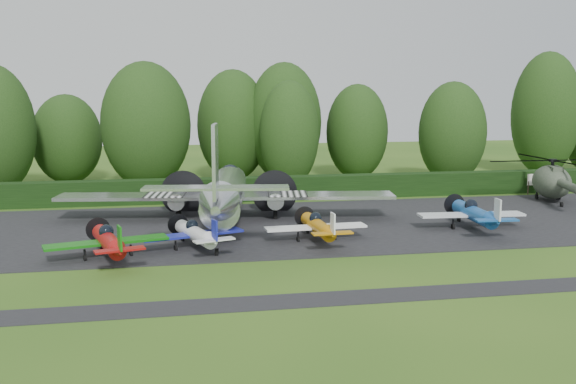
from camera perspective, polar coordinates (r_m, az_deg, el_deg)
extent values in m
plane|color=#2D5417|center=(35.44, 4.36, -6.28)|extent=(160.00, 160.00, 0.00)
cube|color=black|center=(44.91, 1.11, -2.98)|extent=(70.00, 18.00, 0.01)
cube|color=black|center=(29.92, 7.33, -9.21)|extent=(70.00, 2.00, 0.00)
cube|color=black|center=(55.54, -1.17, -0.67)|extent=(90.00, 1.60, 2.00)
cylinder|color=silver|center=(45.58, -5.56, -0.17)|extent=(2.54, 13.24, 2.54)
cone|color=silver|center=(52.89, -6.25, 1.09)|extent=(2.54, 1.66, 2.54)
cone|color=silver|center=(37.69, -4.52, -1.23)|extent=(2.54, 3.31, 2.54)
sphere|color=black|center=(51.77, -6.18, 1.53)|extent=(1.66, 1.66, 1.66)
cube|color=silver|center=(46.72, -5.67, -0.36)|extent=(24.28, 2.65, 0.24)
cube|color=white|center=(46.55, -11.09, -0.35)|extent=(2.87, 2.76, 0.06)
cube|color=white|center=(47.26, -0.33, -0.04)|extent=(2.87, 2.76, 0.06)
cylinder|color=silver|center=(47.27, -10.00, -0.68)|extent=(1.21, 3.53, 1.21)
cylinder|color=silver|center=(47.83, -1.51, -0.43)|extent=(1.21, 3.53, 1.21)
cylinder|color=black|center=(49.72, -10.03, -0.21)|extent=(3.53, 0.03, 3.53)
cylinder|color=black|center=(50.25, -1.95, 0.02)|extent=(3.53, 0.03, 3.53)
cube|color=silver|center=(36.62, -4.40, 0.40)|extent=(8.28, 1.55, 0.15)
cube|color=silver|center=(36.10, -4.38, 2.75)|extent=(0.20, 2.43, 4.19)
cylinder|color=black|center=(47.05, -9.96, -2.23)|extent=(0.28, 0.99, 0.99)
cylinder|color=black|center=(47.61, -1.42, -1.96)|extent=(0.28, 0.99, 0.99)
cylinder|color=black|center=(36.92, -4.26, -5.33)|extent=(0.20, 0.49, 0.49)
cylinder|color=#A00F0E|center=(36.95, -15.67, -4.25)|extent=(0.93, 5.34, 0.93)
sphere|color=black|center=(37.43, -15.62, -3.39)|extent=(0.82, 0.82, 0.82)
cube|color=#12690F|center=(37.46, -15.59, -4.30)|extent=(6.79, 1.26, 0.14)
cube|color=#A00F0E|center=(33.80, -16.16, -5.07)|extent=(2.52, 0.68, 0.10)
cube|color=#12690F|center=(33.56, -16.23, -4.07)|extent=(0.10, 0.78, 1.26)
cylinder|color=black|center=(40.31, -15.24, -3.14)|extent=(1.46, 0.02, 1.46)
cylinder|color=black|center=(37.58, -17.50, -5.51)|extent=(0.14, 0.43, 0.43)
cylinder|color=black|center=(37.35, -13.64, -5.44)|extent=(0.14, 0.43, 0.43)
cylinder|color=black|center=(39.61, -15.29, -4.71)|extent=(0.12, 0.39, 0.39)
cylinder|color=white|center=(38.29, -8.23, -3.69)|extent=(0.85, 4.86, 0.85)
sphere|color=black|center=(38.73, -8.28, -2.95)|extent=(0.74, 0.74, 0.74)
cube|color=#1A219E|center=(38.75, -8.26, -3.74)|extent=(6.18, 1.15, 0.12)
cube|color=white|center=(35.40, -8.05, -4.36)|extent=(2.30, 0.62, 0.09)
cube|color=#1A219E|center=(35.19, -8.06, -3.49)|extent=(0.09, 0.71, 1.15)
cylinder|color=black|center=(41.36, -8.41, -2.75)|extent=(1.33, 0.02, 1.33)
cylinder|color=black|center=(38.71, -9.93, -4.83)|extent=(0.12, 0.39, 0.39)
cylinder|color=black|center=(38.79, -6.52, -4.72)|extent=(0.12, 0.39, 0.39)
cylinder|color=black|center=(40.72, -8.34, -4.13)|extent=(0.11, 0.35, 0.35)
cylinder|color=#BF780B|center=(39.79, 2.66, -3.07)|extent=(0.88, 5.04, 0.88)
sphere|color=black|center=(40.24, 2.49, -2.34)|extent=(0.77, 0.77, 0.77)
cube|color=white|center=(40.26, 2.52, -3.13)|extent=(6.42, 1.19, 0.13)
cube|color=#BF780B|center=(36.87, 3.73, -3.68)|extent=(2.38, 0.64, 0.09)
cube|color=white|center=(36.66, 3.78, -2.81)|extent=(0.09, 0.73, 1.19)
cylinder|color=black|center=(42.90, 1.68, -2.18)|extent=(1.37, 0.02, 1.37)
cylinder|color=black|center=(39.99, 0.90, -4.24)|extent=(0.13, 0.40, 0.40)
cylinder|color=black|center=(40.52, 4.21, -4.09)|extent=(0.13, 0.40, 0.40)
cylinder|color=black|center=(42.25, 1.92, -3.55)|extent=(0.11, 0.37, 0.37)
cylinder|color=#195099|center=(44.93, 16.23, -1.87)|extent=(0.99, 5.68, 0.99)
sphere|color=black|center=(45.39, 15.91, -1.15)|extent=(0.87, 0.87, 0.87)
cube|color=silver|center=(45.41, 15.93, -1.94)|extent=(7.23, 1.34, 0.14)
cube|color=#195099|center=(41.92, 18.33, -2.37)|extent=(2.69, 0.72, 0.10)
cube|color=silver|center=(41.71, 18.44, -1.49)|extent=(0.10, 0.83, 1.34)
cylinder|color=black|center=(48.17, 14.29, -1.07)|extent=(1.55, 0.02, 1.55)
cylinder|color=black|center=(44.80, 14.46, -3.06)|extent=(0.14, 0.45, 0.45)
cylinder|color=black|center=(45.99, 17.51, -2.89)|extent=(0.14, 0.45, 0.45)
cylinder|color=black|center=(47.47, 14.73, -2.43)|extent=(0.12, 0.41, 0.41)
ellipsoid|color=#374132|center=(58.80, 22.38, 0.85)|extent=(2.92, 5.36, 2.80)
cylinder|color=black|center=(58.64, 22.46, 2.21)|extent=(0.28, 0.28, 0.75)
cylinder|color=black|center=(58.59, 22.48, 2.62)|extent=(0.66, 0.66, 0.23)
cylinder|color=black|center=(58.59, 22.48, 2.62)|extent=(11.24, 11.24, 0.06)
cube|color=#374132|center=(58.05, 22.84, 1.80)|extent=(0.84, 1.87, 0.66)
ellipsoid|color=black|center=(60.04, 21.61, 1.14)|extent=(1.78, 1.78, 1.60)
cylinder|color=black|center=(59.13, 21.14, -0.41)|extent=(0.17, 0.52, 0.52)
cylinder|color=black|center=(60.13, 22.66, -0.36)|extent=(0.17, 0.52, 0.52)
cylinder|color=black|center=(56.55, 23.92, -1.04)|extent=(0.15, 0.45, 0.45)
cylinder|color=#3F3326|center=(62.13, 20.59, 0.36)|extent=(0.12, 0.12, 1.24)
cylinder|color=#3F3326|center=(63.78, 22.98, 0.43)|extent=(0.12, 0.12, 1.24)
cube|color=white|center=(62.85, 21.84, 1.05)|extent=(3.31, 0.08, 1.03)
cylinder|color=black|center=(63.20, -12.39, 2.11)|extent=(0.70, 0.70, 3.96)
ellipsoid|color=#1A3811|center=(62.86, -12.52, 5.80)|extent=(8.48, 8.48, 12.11)
cylinder|color=black|center=(67.60, 14.28, 2.22)|extent=(0.70, 0.70, 3.37)
ellipsoid|color=#1A3811|center=(67.30, 14.40, 5.15)|extent=(6.80, 6.80, 10.29)
cylinder|color=black|center=(76.93, 21.75, 3.05)|extent=(0.70, 0.70, 4.45)
ellipsoid|color=#1A3811|center=(76.65, 21.95, 6.46)|extent=(7.40, 7.40, 13.60)
cylinder|color=black|center=(68.64, -18.91, 1.94)|extent=(0.70, 0.70, 2.95)
ellipsoid|color=#1A3811|center=(68.36, -19.04, 4.46)|extent=(6.87, 6.87, 9.02)
cylinder|color=black|center=(66.64, -0.33, 2.68)|extent=(0.70, 0.70, 4.01)
ellipsoid|color=#1A3811|center=(66.31, -0.33, 6.22)|extent=(7.62, 7.62, 12.24)
cylinder|color=black|center=(68.75, 6.11, 2.52)|extent=(0.70, 0.70, 3.29)
ellipsoid|color=#1A3811|center=(68.45, 6.16, 5.34)|extent=(6.52, 6.52, 10.06)
cylinder|color=black|center=(67.51, -4.85, 2.63)|extent=(0.70, 0.70, 3.78)
ellipsoid|color=#1A3811|center=(67.19, -4.90, 5.92)|extent=(7.45, 7.45, 11.54)
cylinder|color=black|center=(62.67, 0.10, 2.00)|extent=(0.70, 0.70, 3.39)
ellipsoid|color=#1A3811|center=(62.34, 0.11, 5.17)|extent=(5.78, 5.78, 10.35)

